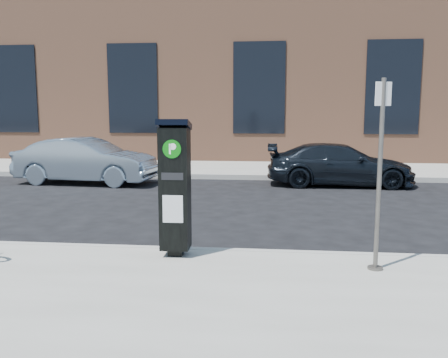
# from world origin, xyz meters

# --- Properties ---
(ground) EXTENTS (120.00, 120.00, 0.00)m
(ground) POSITION_xyz_m (0.00, 0.00, 0.00)
(ground) COLOR black
(ground) RESTS_ON ground
(sidewalk_far) EXTENTS (60.00, 12.00, 0.15)m
(sidewalk_far) POSITION_xyz_m (0.00, 14.00, 0.07)
(sidewalk_far) COLOR gray
(sidewalk_far) RESTS_ON ground
(curb_near) EXTENTS (60.00, 0.12, 0.16)m
(curb_near) POSITION_xyz_m (0.00, -0.02, 0.07)
(curb_near) COLOR #9E9B93
(curb_near) RESTS_ON ground
(curb_far) EXTENTS (60.00, 0.12, 0.16)m
(curb_far) POSITION_xyz_m (0.00, 8.02, 0.07)
(curb_far) COLOR #9E9B93
(curb_far) RESTS_ON ground
(building) EXTENTS (28.00, 10.05, 8.25)m
(building) POSITION_xyz_m (-0.00, 17.00, 4.15)
(building) COLOR #9C6447
(building) RESTS_ON ground
(parking_kiosk) EXTENTS (0.44, 0.39, 1.88)m
(parking_kiosk) POSITION_xyz_m (-0.73, -0.35, 1.11)
(parking_kiosk) COLOR black
(parking_kiosk) RESTS_ON sidewalk_near
(sign_pole) EXTENTS (0.20, 0.19, 2.37)m
(sign_pole) POSITION_xyz_m (1.90, -0.67, 1.33)
(sign_pole) COLOR #615C56
(sign_pole) RESTS_ON sidewalk_near
(car_silver) EXTENTS (4.20, 1.77, 1.35)m
(car_silver) POSITION_xyz_m (-4.90, 6.76, 0.67)
(car_silver) COLOR gray
(car_silver) RESTS_ON ground
(car_dark) EXTENTS (4.14, 1.69, 1.20)m
(car_dark) POSITION_xyz_m (2.49, 7.19, 0.60)
(car_dark) COLOR black
(car_dark) RESTS_ON ground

